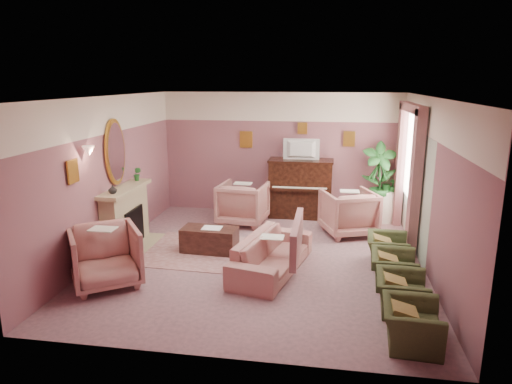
# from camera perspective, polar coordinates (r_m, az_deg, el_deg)

# --- Properties ---
(floor) EXTENTS (5.50, 6.00, 0.01)m
(floor) POSITION_cam_1_polar(r_m,az_deg,el_deg) (8.13, 0.63, -8.32)
(floor) COLOR gray
(floor) RESTS_ON ground
(ceiling) EXTENTS (5.50, 6.00, 0.01)m
(ceiling) POSITION_cam_1_polar(r_m,az_deg,el_deg) (7.54, 0.68, 11.81)
(ceiling) COLOR silver
(ceiling) RESTS_ON wall_back
(wall_back) EXTENTS (5.50, 0.02, 2.80)m
(wall_back) POSITION_cam_1_polar(r_m,az_deg,el_deg) (10.64, 3.07, 4.81)
(wall_back) COLOR #795263
(wall_back) RESTS_ON floor
(wall_front) EXTENTS (5.50, 0.02, 2.80)m
(wall_front) POSITION_cam_1_polar(r_m,az_deg,el_deg) (4.88, -4.63, -6.18)
(wall_front) COLOR #795263
(wall_front) RESTS_ON floor
(wall_left) EXTENTS (0.02, 6.00, 2.80)m
(wall_left) POSITION_cam_1_polar(r_m,az_deg,el_deg) (8.56, -17.89, 1.93)
(wall_left) COLOR #795263
(wall_left) RESTS_ON floor
(wall_right) EXTENTS (0.02, 6.00, 2.80)m
(wall_right) POSITION_cam_1_polar(r_m,az_deg,el_deg) (7.80, 21.04, 0.57)
(wall_right) COLOR #795263
(wall_right) RESTS_ON floor
(picture_rail_band) EXTENTS (5.50, 0.01, 0.65)m
(picture_rail_band) POSITION_cam_1_polar(r_m,az_deg,el_deg) (10.51, 3.14, 10.59)
(picture_rail_band) COLOR white
(picture_rail_band) RESTS_ON wall_back
(stripe_panel) EXTENTS (0.01, 3.00, 2.15)m
(stripe_panel) POSITION_cam_1_polar(r_m,az_deg,el_deg) (9.12, 19.18, 0.44)
(stripe_panel) COLOR beige
(stripe_panel) RESTS_ON wall_right
(fireplace_surround) EXTENTS (0.30, 1.40, 1.10)m
(fireplace_surround) POSITION_cam_1_polar(r_m,az_deg,el_deg) (8.86, -15.98, -3.21)
(fireplace_surround) COLOR tan
(fireplace_surround) RESTS_ON floor
(fireplace_inset) EXTENTS (0.18, 0.72, 0.68)m
(fireplace_inset) POSITION_cam_1_polar(r_m,az_deg,el_deg) (8.87, -15.33, -4.17)
(fireplace_inset) COLOR black
(fireplace_inset) RESTS_ON floor
(fire_ember) EXTENTS (0.06, 0.54, 0.10)m
(fire_ember) POSITION_cam_1_polar(r_m,az_deg,el_deg) (8.91, -15.02, -5.29)
(fire_ember) COLOR #FF361B
(fire_ember) RESTS_ON floor
(mantel_shelf) EXTENTS (0.40, 1.55, 0.07)m
(mantel_shelf) POSITION_cam_1_polar(r_m,az_deg,el_deg) (8.71, -16.05, 0.37)
(mantel_shelf) COLOR tan
(mantel_shelf) RESTS_ON fireplace_surround
(hearth) EXTENTS (0.55, 1.50, 0.02)m
(hearth) POSITION_cam_1_polar(r_m,az_deg,el_deg) (8.95, -14.59, -6.58)
(hearth) COLOR tan
(hearth) RESTS_ON floor
(mirror_frame) EXTENTS (0.04, 0.72, 1.20)m
(mirror_frame) POSITION_cam_1_polar(r_m,az_deg,el_deg) (8.64, -17.19, 4.79)
(mirror_frame) COLOR #BD8B2D
(mirror_frame) RESTS_ON wall_left
(mirror_glass) EXTENTS (0.01, 0.60, 1.06)m
(mirror_glass) POSITION_cam_1_polar(r_m,az_deg,el_deg) (8.63, -17.04, 4.79)
(mirror_glass) COLOR white
(mirror_glass) RESTS_ON wall_left
(sconce_shade) EXTENTS (0.20, 0.20, 0.16)m
(sconce_shade) POSITION_cam_1_polar(r_m,az_deg,el_deg) (7.66, -20.19, 4.83)
(sconce_shade) COLOR #D59D87
(sconce_shade) RESTS_ON wall_left
(piano) EXTENTS (1.40, 0.60, 1.30)m
(piano) POSITION_cam_1_polar(r_m,az_deg,el_deg) (10.43, 5.56, 0.38)
(piano) COLOR black
(piano) RESTS_ON floor
(piano_keyshelf) EXTENTS (1.30, 0.12, 0.06)m
(piano_keyshelf) POSITION_cam_1_polar(r_m,az_deg,el_deg) (10.07, 5.43, 0.31)
(piano_keyshelf) COLOR black
(piano_keyshelf) RESTS_ON piano
(piano_keys) EXTENTS (1.20, 0.08, 0.02)m
(piano_keys) POSITION_cam_1_polar(r_m,az_deg,el_deg) (10.07, 5.44, 0.53)
(piano_keys) COLOR white
(piano_keys) RESTS_ON piano
(piano_top) EXTENTS (1.45, 0.65, 0.04)m
(piano_top) POSITION_cam_1_polar(r_m,az_deg,el_deg) (10.30, 5.64, 3.95)
(piano_top) COLOR black
(piano_top) RESTS_ON piano
(television) EXTENTS (0.80, 0.12, 0.48)m
(television) POSITION_cam_1_polar(r_m,az_deg,el_deg) (10.20, 5.66, 5.51)
(television) COLOR black
(television) RESTS_ON piano
(print_back_left) EXTENTS (0.30, 0.03, 0.38)m
(print_back_left) POSITION_cam_1_polar(r_m,az_deg,el_deg) (10.67, -1.24, 6.59)
(print_back_left) COLOR #BD8B2D
(print_back_left) RESTS_ON wall_back
(print_back_right) EXTENTS (0.26, 0.03, 0.34)m
(print_back_right) POSITION_cam_1_polar(r_m,az_deg,el_deg) (10.50, 11.57, 6.52)
(print_back_right) COLOR #BD8B2D
(print_back_right) RESTS_ON wall_back
(print_back_mid) EXTENTS (0.22, 0.03, 0.26)m
(print_back_mid) POSITION_cam_1_polar(r_m,az_deg,el_deg) (10.48, 5.83, 7.93)
(print_back_mid) COLOR #BD8B2D
(print_back_mid) RESTS_ON wall_back
(print_left_wall) EXTENTS (0.03, 0.28, 0.36)m
(print_left_wall) POSITION_cam_1_polar(r_m,az_deg,el_deg) (7.45, -21.92, 2.42)
(print_left_wall) COLOR #BD8B2D
(print_left_wall) RESTS_ON wall_left
(window_blind) EXTENTS (0.03, 1.40, 1.80)m
(window_blind) POSITION_cam_1_polar(r_m,az_deg,el_deg) (9.24, 19.02, 4.58)
(window_blind) COLOR beige
(window_blind) RESTS_ON wall_right
(curtain_left) EXTENTS (0.16, 0.34, 2.60)m
(curtain_left) POSITION_cam_1_polar(r_m,az_deg,el_deg) (8.40, 19.28, 0.92)
(curtain_left) COLOR #945C5E
(curtain_left) RESTS_ON floor
(curtain_right) EXTENTS (0.16, 0.34, 2.60)m
(curtain_right) POSITION_cam_1_polar(r_m,az_deg,el_deg) (10.19, 17.57, 3.20)
(curtain_right) COLOR #945C5E
(curtain_right) RESTS_ON floor
(pelmet) EXTENTS (0.16, 2.20, 0.16)m
(pelmet) POSITION_cam_1_polar(r_m,az_deg,el_deg) (9.14, 18.95, 9.93)
(pelmet) COLOR #945C5E
(pelmet) RESTS_ON wall_right
(mantel_plant) EXTENTS (0.16, 0.16, 0.28)m
(mantel_plant) POSITION_cam_1_polar(r_m,az_deg,el_deg) (9.15, -14.62, 2.20)
(mantel_plant) COLOR #226427
(mantel_plant) RESTS_ON mantel_shelf
(mantel_vase) EXTENTS (0.16, 0.16, 0.16)m
(mantel_vase) POSITION_cam_1_polar(r_m,az_deg,el_deg) (8.24, -17.49, 0.31)
(mantel_vase) COLOR white
(mantel_vase) RESTS_ON mantel_shelf
(area_rug) EXTENTS (2.57, 1.90, 0.01)m
(area_rug) POSITION_cam_1_polar(r_m,az_deg,el_deg) (8.44, -5.31, -7.50)
(area_rug) COLOR #AB7777
(area_rug) RESTS_ON floor
(coffee_table) EXTENTS (1.02, 0.55, 0.45)m
(coffee_table) POSITION_cam_1_polar(r_m,az_deg,el_deg) (8.42, -5.82, -5.96)
(coffee_table) COLOR #361D17
(coffee_table) RESTS_ON floor
(table_paper) EXTENTS (0.35, 0.28, 0.01)m
(table_paper) POSITION_cam_1_polar(r_m,az_deg,el_deg) (8.33, -5.52, -4.49)
(table_paper) COLOR white
(table_paper) RESTS_ON coffee_table
(sofa) EXTENTS (0.68, 2.05, 0.83)m
(sofa) POSITION_cam_1_polar(r_m,az_deg,el_deg) (7.50, 2.02, -6.88)
(sofa) COLOR tan
(sofa) RESTS_ON floor
(sofa_throw) EXTENTS (0.10, 1.55, 0.57)m
(sofa_throw) POSITION_cam_1_polar(r_m,az_deg,el_deg) (7.40, 5.12, -5.68)
(sofa_throw) COLOR #945C5E
(sofa_throw) RESTS_ON sofa
(floral_armchair_left) EXTENTS (0.97, 0.97, 1.01)m
(floral_armchair_left) POSITION_cam_1_polar(r_m,az_deg,el_deg) (9.90, -1.64, -1.15)
(floral_armchair_left) COLOR tan
(floral_armchair_left) RESTS_ON floor
(floral_armchair_right) EXTENTS (0.97, 0.97, 1.01)m
(floral_armchair_right) POSITION_cam_1_polar(r_m,az_deg,el_deg) (9.40, 11.51, -2.24)
(floral_armchair_right) COLOR tan
(floral_armchair_right) RESTS_ON floor
(floral_armchair_front) EXTENTS (0.97, 0.97, 1.01)m
(floral_armchair_front) POSITION_cam_1_polar(r_m,az_deg,el_deg) (7.33, -18.36, -7.33)
(floral_armchair_front) COLOR tan
(floral_armchair_front) RESTS_ON floor
(olive_chair_a) EXTENTS (0.55, 0.78, 0.68)m
(olive_chair_a) POSITION_cam_1_polar(r_m,az_deg,el_deg) (5.87, 18.90, -14.67)
(olive_chair_a) COLOR #414D29
(olive_chair_a) RESTS_ON floor
(olive_chair_b) EXTENTS (0.55, 0.78, 0.68)m
(olive_chair_b) POSITION_cam_1_polar(r_m,az_deg,el_deg) (6.59, 17.75, -11.31)
(olive_chair_b) COLOR #414D29
(olive_chair_b) RESTS_ON floor
(olive_chair_c) EXTENTS (0.55, 0.78, 0.68)m
(olive_chair_c) POSITION_cam_1_polar(r_m,az_deg,el_deg) (7.34, 16.84, -8.62)
(olive_chair_c) COLOR #414D29
(olive_chair_c) RESTS_ON floor
(olive_chair_d) EXTENTS (0.55, 0.78, 0.68)m
(olive_chair_d) POSITION_cam_1_polar(r_m,az_deg,el_deg) (8.10, 16.11, -6.42)
(olive_chair_d) COLOR #414D29
(olive_chair_d) RESTS_ON floor
(side_table) EXTENTS (0.52, 0.52, 0.70)m
(side_table) POSITION_cam_1_polar(r_m,az_deg,el_deg) (10.52, 15.83, -1.66)
(side_table) COLOR white
(side_table) RESTS_ON floor
(side_plant_big) EXTENTS (0.30, 0.30, 0.34)m
(side_plant_big) POSITION_cam_1_polar(r_m,az_deg,el_deg) (10.40, 16.01, 1.10)
(side_plant_big) COLOR #226427
(side_plant_big) RESTS_ON side_table
(side_plant_small) EXTENTS (0.16, 0.16, 0.28)m
(side_plant_small) POSITION_cam_1_polar(r_m,az_deg,el_deg) (10.33, 16.73, 0.79)
(side_plant_small) COLOR #226427
(side_plant_small) RESTS_ON side_table
(palm_pot) EXTENTS (0.34, 0.34, 0.34)m
(palm_pot) POSITION_cam_1_polar(r_m,az_deg,el_deg) (10.46, 14.84, -2.71)
(palm_pot) COLOR #AE6D41
(palm_pot) RESTS_ON floor
(palm_plant) EXTENTS (0.76, 0.76, 1.44)m
(palm_plant) POSITION_cam_1_polar(r_m,az_deg,el_deg) (10.25, 15.14, 2.07)
(palm_plant) COLOR #226427
(palm_plant) RESTS_ON palm_pot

